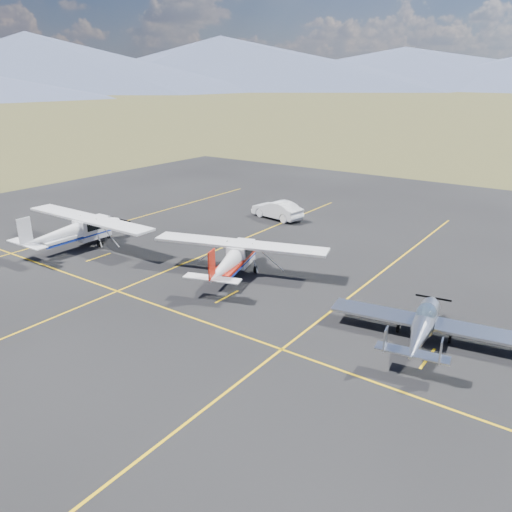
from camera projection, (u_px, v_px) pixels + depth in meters
ground at (378, 312)px, 25.54m from camera, size 1600.00×1600.00×0.00m
apron at (265, 282)px, 29.37m from camera, size 72.00×72.00×0.02m
aircraft_low_wing at (423, 324)px, 22.38m from camera, size 6.37×8.80×1.90m
aircraft_cessna at (234, 258)px, 29.72m from camera, size 7.45×10.83×2.77m
aircraft_plain at (75, 230)px, 34.75m from camera, size 7.09×11.82×3.00m
sedan at (277, 210)px, 42.30m from camera, size 2.34×4.86×1.54m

